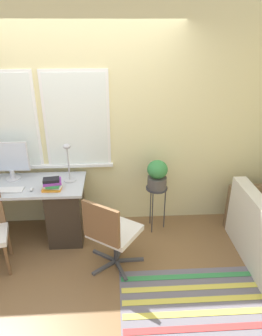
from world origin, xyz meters
The scene contains 12 objects.
ground_plane centered at (0.00, 0.00, 0.00)m, with size 14.00×14.00×0.00m, color brown.
wall_back_with_window centered at (-0.02, 0.70, 1.35)m, with size 9.00×0.12×2.70m.
desk centered at (-0.91, 0.31, 0.40)m, with size 1.97×0.62×0.75m.
monitor centered at (-0.79, 0.45, 1.01)m, with size 0.44×0.17×0.47m.
keyboard centered at (-0.80, 0.16, 0.76)m, with size 0.42×0.12×0.02m.
mouse centered at (-0.50, 0.15, 0.77)m, with size 0.04×0.07×0.03m.
desk_lamp centered at (-0.10, 0.38, 1.03)m, with size 0.14×0.14×0.46m.
book_stack centered at (-0.27, 0.17, 0.82)m, with size 0.23×0.20×0.14m.
office_chair_swivel centered at (0.38, -0.27, 0.46)m, with size 0.64×0.65×0.88m.
plant_stand centered at (0.95, 0.41, 0.54)m, with size 0.27×0.27×0.61m.
potted_plant centered at (0.95, 0.41, 0.79)m, with size 0.25×0.25×0.36m.
floor_rug_striped centered at (1.26, -0.79, 0.00)m, with size 1.59×0.84×0.01m.
Camera 1 is at (0.44, -2.84, 2.40)m, focal length 32.00 mm.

